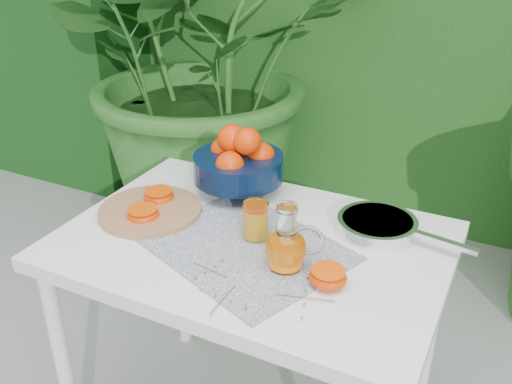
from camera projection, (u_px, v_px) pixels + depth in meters
The scene contains 10 objects.
potted_plant_left at pixel (210, 54), 2.77m from camera, with size 1.76×1.76×1.76m, color #256221.
white_table at pixel (253, 265), 1.54m from camera, with size 1.00×0.70×0.75m.
placemat at pixel (244, 247), 1.46m from camera, with size 0.50×0.39×0.00m, color #0B1842.
cutting_board at pixel (150, 211), 1.62m from camera, with size 0.29×0.29×0.02m, color #996C45.
fruit_bowl at pixel (239, 161), 1.71m from camera, with size 0.30×0.30×0.21m.
juice_pitcher at pixel (287, 246), 1.36m from camera, with size 0.15×0.12×0.17m.
juice_tumbler at pixel (256, 221), 1.48m from camera, with size 0.09×0.09×0.10m.
saute_pan at pixel (378, 225), 1.52m from camera, with size 0.39×0.25×0.04m.
orange_halves at pixel (202, 226), 1.52m from camera, with size 0.68×0.25×0.04m.
thyme_sprigs at pixel (247, 289), 1.30m from camera, with size 0.36×0.22×0.01m.
Camera 1 is at (0.44, -1.11, 1.54)m, focal length 40.00 mm.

